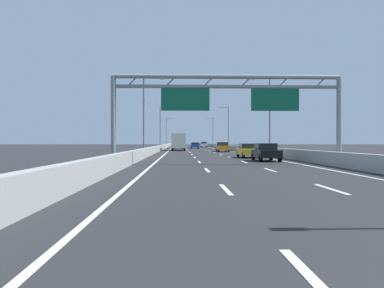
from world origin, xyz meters
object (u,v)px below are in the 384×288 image
(streetlamp_right_mid, at_px, (268,111))
(box_truck, at_px, (178,141))
(streetlamp_right_far, at_px, (227,125))
(streetlamp_right_distant, at_px, (212,130))
(streetlamp_left_distant, at_px, (167,130))
(blue_car, at_px, (195,145))
(white_car, at_px, (204,144))
(red_car, at_px, (178,146))
(yellow_car, at_px, (249,150))
(orange_car, at_px, (222,147))
(sign_gantry, at_px, (228,96))
(streetlamp_left_far, at_px, (161,125))
(streetlamp_left_mid, at_px, (146,111))
(black_car, at_px, (266,152))

(streetlamp_right_mid, distance_m, box_truck, 26.44)
(streetlamp_right_far, relative_size, streetlamp_right_distant, 1.00)
(streetlamp_left_distant, height_order, blue_car, streetlamp_left_distant)
(blue_car, xyz_separation_m, box_truck, (-3.71, -19.07, 0.94))
(streetlamp_right_distant, distance_m, white_car, 16.84)
(red_car, bearing_deg, yellow_car, -80.96)
(streetlamp_right_mid, distance_m, red_car, 38.44)
(streetlamp_right_far, bearing_deg, blue_car, 166.70)
(streetlamp_right_mid, height_order, orange_car, streetlamp_right_mid)
(blue_car, distance_m, orange_car, 28.14)
(sign_gantry, xyz_separation_m, yellow_car, (3.53, 11.75, -4.08))
(streetlamp_right_mid, xyz_separation_m, streetlamp_right_distant, (0.00, 82.18, 0.00))
(sign_gantry, bearing_deg, red_car, 93.67)
(streetlamp_right_far, bearing_deg, streetlamp_right_mid, -90.00)
(streetlamp_left_distant, height_order, orange_car, streetlamp_left_distant)
(yellow_car, distance_m, box_truck, 33.15)
(streetlamp_right_mid, bearing_deg, blue_car, 99.68)
(streetlamp_right_mid, relative_size, orange_car, 2.09)
(sign_gantry, relative_size, streetlamp_left_far, 1.72)
(streetlamp_right_mid, xyz_separation_m, box_truck, (-11.02, 23.75, -3.73))
(blue_car, bearing_deg, streetlamp_left_distant, 100.97)
(streetlamp_left_mid, xyz_separation_m, streetlamp_right_far, (14.93, 41.09, 0.00))
(yellow_car, bearing_deg, streetlamp_right_distant, 87.55)
(streetlamp_left_distant, height_order, red_car, streetlamp_left_distant)
(streetlamp_right_far, height_order, orange_car, streetlamp_right_far)
(orange_car, relative_size, box_truck, 0.56)
(sign_gantry, xyz_separation_m, white_car, (3.66, 86.79, -4.03))
(streetlamp_left_distant, distance_m, box_truck, 58.68)
(streetlamp_left_distant, height_order, box_truck, streetlamp_left_distant)
(blue_car, bearing_deg, orange_car, -83.16)
(black_car, bearing_deg, white_car, 90.08)
(sign_gantry, xyz_separation_m, streetlamp_left_far, (-7.52, 61.45, 0.58))
(streetlamp_right_distant, bearing_deg, streetlamp_right_far, -90.00)
(white_car, relative_size, box_truck, 0.57)
(black_car, bearing_deg, box_truck, 100.67)
(streetlamp_left_mid, relative_size, white_car, 2.07)
(white_car, bearing_deg, black_car, -89.92)
(streetlamp_left_mid, bearing_deg, white_car, 80.45)
(streetlamp_left_mid, distance_m, orange_car, 19.06)
(streetlamp_left_mid, relative_size, streetlamp_right_mid, 1.00)
(streetlamp_left_mid, distance_m, box_truck, 24.35)
(streetlamp_left_distant, bearing_deg, blue_car, -79.03)
(streetlamp_right_distant, distance_m, black_car, 97.79)
(sign_gantry, distance_m, streetlamp_right_distant, 102.81)
(sign_gantry, distance_m, streetlamp_right_far, 61.90)
(streetlamp_left_far, distance_m, streetlamp_left_distant, 41.09)
(white_car, bearing_deg, streetlamp_left_far, -113.81)
(red_car, relative_size, orange_car, 0.95)
(sign_gantry, bearing_deg, box_truck, 94.67)
(streetlamp_right_distant, distance_m, red_car, 47.21)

